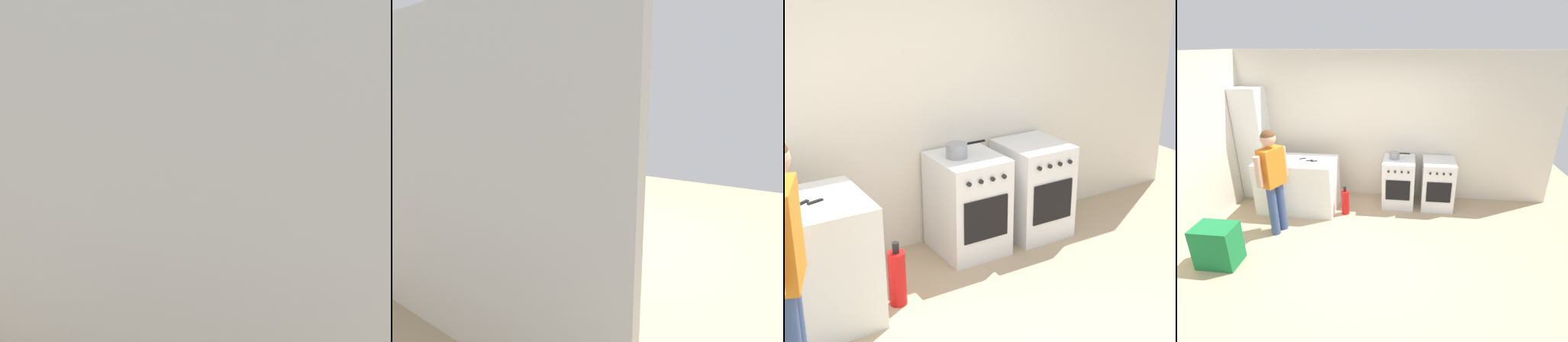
{
  "view_description": "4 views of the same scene",
  "coord_description": "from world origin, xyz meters",
  "views": [
    {
      "loc": [
        -4.5,
        -0.47,
        2.11
      ],
      "look_at": [
        -0.28,
        0.82,
        1.02
      ],
      "focal_mm": 35.0,
      "sensor_mm": 36.0,
      "label": 1
    },
    {
      "loc": [
        -3.92,
        -1.68,
        1.93
      ],
      "look_at": [
        -0.21,
        0.66,
        0.99
      ],
      "focal_mm": 28.0,
      "sensor_mm": 36.0,
      "label": 2
    },
    {
      "loc": [
        -1.98,
        -2.45,
        2.46
      ],
      "look_at": [
        -0.0,
        0.79,
        1.04
      ],
      "focal_mm": 55.0,
      "sensor_mm": 36.0,
      "label": 3
    },
    {
      "loc": [
        0.47,
        -3.35,
        2.68
      ],
      "look_at": [
        -0.02,
        0.76,
        0.95
      ],
      "focal_mm": 28.0,
      "sensor_mm": 36.0,
      "label": 4
    }
  ],
  "objects": [
    {
      "name": "larder_cabinet",
      "position": [
        -2.3,
        1.68,
        1.0
      ],
      "size": [
        0.48,
        0.44,
        2.0
      ],
      "primitive_type": "cube",
      "color": "white",
      "rests_on": "ground"
    },
    {
      "name": "oven_right",
      "position": [
        1.03,
        1.58,
        0.43
      ],
      "size": [
        0.54,
        0.62,
        0.85
      ],
      "color": "white",
      "rests_on": "ground"
    },
    {
      "name": "fire_extinguisher",
      "position": [
        -0.52,
        1.1,
        0.22
      ],
      "size": [
        0.13,
        0.13,
        0.5
      ],
      "color": "red",
      "rests_on": "ground"
    },
    {
      "name": "knife_paring",
      "position": [
        -1.14,
        1.17,
        0.91
      ],
      "size": [
        0.19,
        0.13,
        0.01
      ],
      "color": "silver",
      "rests_on": "counter_unit"
    },
    {
      "name": "side_wall_left",
      "position": [
        -2.6,
        0.4,
        1.3
      ],
      "size": [
        0.1,
        3.1,
        2.6
      ],
      "primitive_type": "cube",
      "color": "silver",
      "rests_on": "ground"
    },
    {
      "name": "counter_unit",
      "position": [
        -1.35,
        1.2,
        0.45
      ],
      "size": [
        1.3,
        0.7,
        0.9
      ],
      "primitive_type": "cube",
      "color": "white",
      "rests_on": "ground"
    },
    {
      "name": "pot",
      "position": [
        0.27,
        1.59,
        0.91
      ],
      "size": [
        0.36,
        0.18,
        0.12
      ],
      "color": "gray",
      "rests_on": "oven_left"
    },
    {
      "name": "back_wall",
      "position": [
        0.0,
        1.95,
        1.3
      ],
      "size": [
        6.0,
        0.1,
        2.6
      ],
      "primitive_type": "cube",
      "color": "silver",
      "rests_on": "ground"
    },
    {
      "name": "recycling_crate_upper",
      "position": [
        -1.9,
        -0.35,
        0.42
      ],
      "size": [
        0.52,
        0.36,
        0.28
      ],
      "primitive_type": "cube",
      "color": "#197238",
      "rests_on": "recycling_crate_lower"
    },
    {
      "name": "recycling_crate_lower",
      "position": [
        -1.9,
        -0.35,
        0.14
      ],
      "size": [
        0.52,
        0.36,
        0.28
      ],
      "primitive_type": "cube",
      "color": "#197238",
      "rests_on": "ground"
    },
    {
      "name": "knife_utility",
      "position": [
        -1.31,
        1.24,
        0.9
      ],
      "size": [
        0.24,
        0.14,
        0.01
      ],
      "color": "silver",
      "rests_on": "counter_unit"
    },
    {
      "name": "ground_plane",
      "position": [
        0.0,
        0.0,
        0.0
      ],
      "size": [
        8.0,
        8.0,
        0.0
      ],
      "primitive_type": "plane",
      "color": "tan"
    },
    {
      "name": "person",
      "position": [
        -1.43,
        0.47,
        0.95
      ],
      "size": [
        0.31,
        0.54,
        1.6
      ],
      "color": "#384C7A",
      "rests_on": "ground"
    },
    {
      "name": "knife_bread",
      "position": [
        -0.93,
        1.2,
        0.9
      ],
      "size": [
        0.34,
        0.13,
        0.01
      ],
      "color": "silver",
      "rests_on": "counter_unit"
    },
    {
      "name": "oven_left",
      "position": [
        0.35,
        1.58,
        0.43
      ],
      "size": [
        0.54,
        0.62,
        0.85
      ],
      "color": "white",
      "rests_on": "ground"
    }
  ]
}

